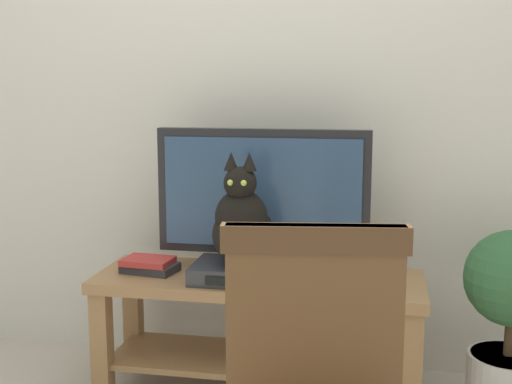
% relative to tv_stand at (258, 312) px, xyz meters
% --- Properties ---
extents(back_wall, '(7.00, 0.12, 2.80)m').
position_rel_tv_stand_xyz_m(back_wall, '(-0.03, 0.41, 1.06)').
color(back_wall, beige).
rests_on(back_wall, ground).
extents(tv_stand, '(1.27, 0.43, 0.49)m').
position_rel_tv_stand_xyz_m(tv_stand, '(0.00, 0.00, 0.00)').
color(tv_stand, olive).
rests_on(tv_stand, ground).
extents(tv, '(0.85, 0.20, 0.57)m').
position_rel_tv_stand_xyz_m(tv, '(0.00, 0.09, 0.44)').
color(tv, black).
rests_on(tv, tv_stand).
extents(media_box, '(0.38, 0.26, 0.07)m').
position_rel_tv_stand_xyz_m(media_box, '(-0.05, -0.06, 0.18)').
color(media_box, '#2D2D30').
rests_on(media_box, tv_stand).
extents(cat, '(0.23, 0.36, 0.43)m').
position_rel_tv_stand_xyz_m(cat, '(-0.05, -0.08, 0.37)').
color(cat, black).
rests_on(cat, media_box).
extents(book_stack, '(0.23, 0.17, 0.06)m').
position_rel_tv_stand_xyz_m(book_stack, '(-0.44, -0.02, 0.18)').
color(book_stack, '#2D2D33').
rests_on(book_stack, tv_stand).
extents(potted_plant, '(0.35, 0.35, 0.72)m').
position_rel_tv_stand_xyz_m(potted_plant, '(0.94, -0.01, 0.06)').
color(potted_plant, beige).
rests_on(potted_plant, ground).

